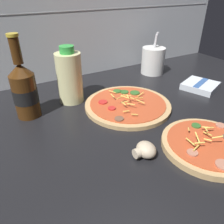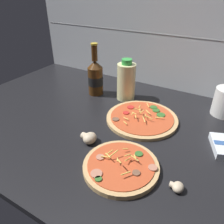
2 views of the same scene
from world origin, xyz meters
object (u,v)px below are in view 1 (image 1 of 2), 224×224
(pizza_far, at_px, (128,105))
(mushroom_right, at_px, (145,150))
(beer_bottle, at_px, (24,90))
(dish_towel, at_px, (200,86))
(oil_bottle, at_px, (70,77))
(utensil_crock, at_px, (153,60))
(pizza_near, at_px, (208,145))

(pizza_far, relative_size, mushroom_right, 5.18)
(beer_bottle, distance_m, dish_towel, 0.67)
(oil_bottle, xyz_separation_m, dish_towel, (0.49, -0.16, -0.08))
(mushroom_right, distance_m, utensil_crock, 0.60)
(oil_bottle, xyz_separation_m, utensil_crock, (0.44, 0.08, -0.03))
(mushroom_right, height_order, utensil_crock, utensil_crock)
(beer_bottle, xyz_separation_m, mushroom_right, (0.20, -0.34, -0.07))
(pizza_near, distance_m, beer_bottle, 0.55)
(pizza_far, relative_size, utensil_crock, 1.58)
(pizza_near, xyz_separation_m, mushroom_right, (-0.16, 0.06, 0.01))
(mushroom_right, relative_size, dish_towel, 0.36)
(pizza_near, distance_m, pizza_far, 0.29)
(utensil_crock, bearing_deg, beer_bottle, -169.55)
(pizza_near, relative_size, dish_towel, 1.48)
(pizza_far, bearing_deg, beer_bottle, 159.85)
(pizza_far, height_order, mushroom_right, pizza_far)
(pizza_near, bearing_deg, mushroom_right, 160.51)
(utensil_crock, relative_size, dish_towel, 1.18)
(utensil_crock, xyz_separation_m, dish_towel, (0.05, -0.24, -0.05))
(mushroom_right, xyz_separation_m, utensil_crock, (0.39, 0.45, 0.04))
(pizza_far, relative_size, beer_bottle, 1.16)
(beer_bottle, xyz_separation_m, dish_towel, (0.65, -0.13, -0.08))
(utensil_crock, bearing_deg, dish_towel, -77.26)
(mushroom_right, bearing_deg, pizza_near, -19.49)
(dish_towel, bearing_deg, beer_bottle, 168.51)
(pizza_far, bearing_deg, dish_towel, -3.21)
(pizza_far, bearing_deg, utensil_crock, 37.75)
(beer_bottle, relative_size, oil_bottle, 1.29)
(mushroom_right, bearing_deg, utensil_crock, 49.39)
(oil_bottle, bearing_deg, dish_towel, -18.20)
(beer_bottle, xyz_separation_m, utensil_crock, (0.59, 0.11, -0.03))
(mushroom_right, bearing_deg, oil_bottle, 97.25)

